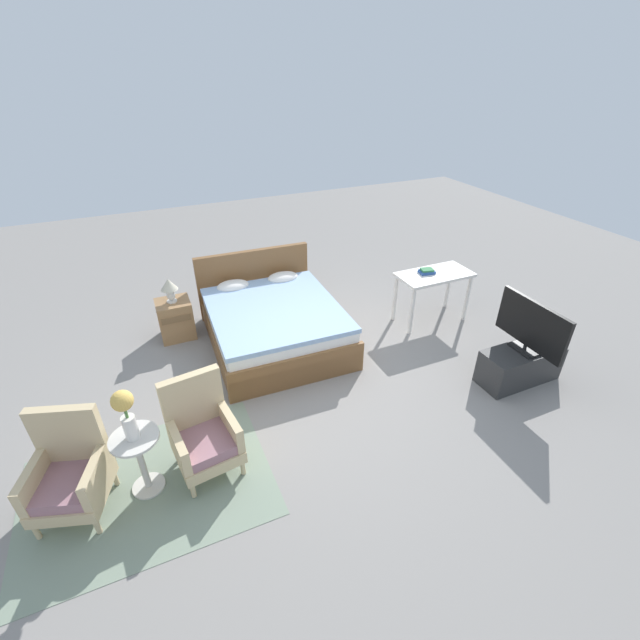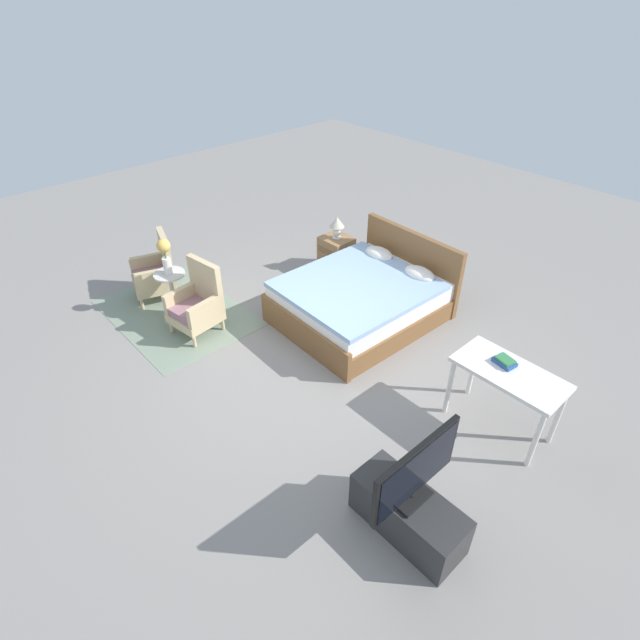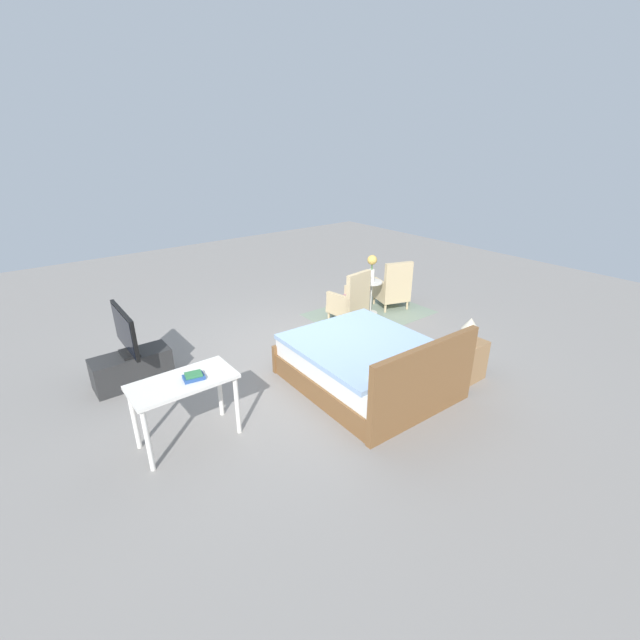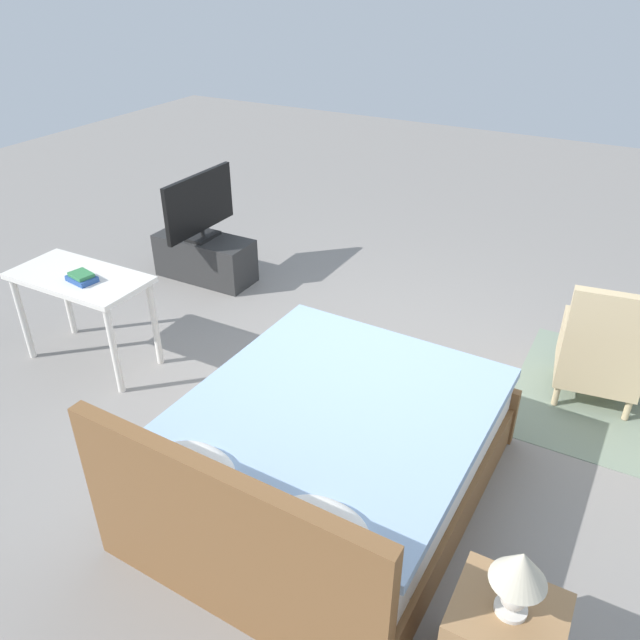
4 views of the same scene
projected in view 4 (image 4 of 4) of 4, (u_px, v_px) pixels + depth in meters
ground_plane at (369, 387)px, 4.58m from camera, size 16.00×16.00×0.00m
bed at (325, 456)px, 3.52m from camera, size 1.70×2.04×0.96m
armchair_by_window_right at (601, 353)px, 4.27m from camera, size 0.61×0.61×0.92m
table_lamp at (519, 574)px, 2.33m from camera, size 0.22×0.22×0.33m
tv_stand at (205, 258)px, 6.02m from camera, size 0.96×0.40×0.42m
tv_flatscreen at (200, 205)px, 5.75m from camera, size 0.20×0.92×0.61m
vanity_desk at (81, 289)px, 4.57m from camera, size 1.04×0.52×0.74m
book_stack at (82, 277)px, 4.42m from camera, size 0.22×0.17×0.06m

